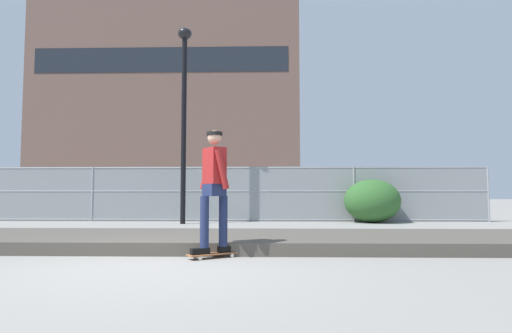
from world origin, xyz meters
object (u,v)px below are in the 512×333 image
skater (214,182)px  parked_car_mid (241,196)px  parked_car_far (395,196)px  shrub_left (372,201)px  street_lamp (184,99)px  parked_car_near (101,196)px  skateboard (214,254)px

skater → parked_car_mid: size_ratio=0.41×
parked_car_far → shrub_left: 4.33m
skater → parked_car_far: bearing=61.5°
street_lamp → parked_car_far: street_lamp is taller
parked_car_near → shrub_left: bearing=-19.9°
skateboard → shrub_left: bearing=60.5°
skateboard → parked_car_mid: 11.64m
skater → street_lamp: street_lamp is taller
skateboard → parked_car_near: size_ratio=0.17×
street_lamp → shrub_left: (6.03, 0.69, -3.22)m
street_lamp → skater: bearing=-74.8°
skateboard → parked_car_mid: size_ratio=0.17×
parked_car_far → parked_car_mid: bearing=177.3°
parked_car_mid → street_lamp: bearing=-107.3°
skateboard → skater: (0.00, 0.00, 1.05)m
skateboard → parked_car_far: 12.88m
street_lamp → parked_car_far: (7.96, 4.57, -3.08)m
skater → shrub_left: skater is taller
skater → parked_car_mid: bearing=91.5°
parked_car_near → shrub_left: 11.08m
skateboard → parked_car_far: bearing=61.5°
skateboard → shrub_left: 8.55m
skateboard → shrub_left: (4.20, 7.42, 0.64)m
street_lamp → parked_car_near: bearing=134.5°
skateboard → parked_car_far: (6.13, 11.30, 0.78)m
parked_car_mid → shrub_left: parked_car_mid is taller
street_lamp → parked_car_near: (-4.39, 4.46, -3.08)m
parked_car_near → parked_car_mid: 5.92m
street_lamp → parked_car_near: 6.98m
parked_car_near → parked_car_mid: bearing=4.0°
shrub_left → parked_car_mid: bearing=137.2°
parked_car_near → parked_car_mid: same height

